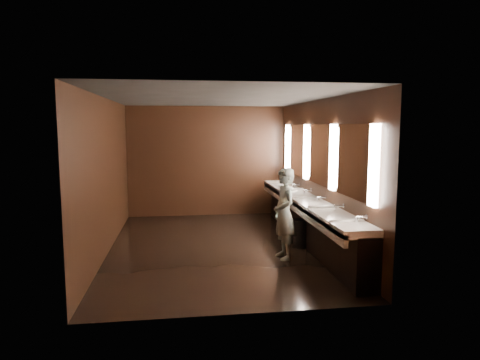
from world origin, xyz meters
TOP-DOWN VIEW (x-y plane):
  - floor at (0.00, 0.00)m, footprint 6.00×6.00m
  - ceiling at (0.00, 0.00)m, footprint 4.00×6.00m
  - wall_back at (0.00, 3.00)m, footprint 4.00×0.02m
  - wall_front at (0.00, -3.00)m, footprint 4.00×0.02m
  - wall_left at (-2.00, 0.00)m, footprint 0.02×6.00m
  - wall_right at (2.00, 0.00)m, footprint 0.02×6.00m
  - sink_counter at (1.79, 0.00)m, footprint 0.55×5.40m
  - mirror_band at (1.98, -0.00)m, footprint 0.06×5.03m
  - person at (1.09, -0.87)m, footprint 0.44×0.61m
  - trash_bin at (1.58, -0.24)m, footprint 0.38×0.38m

SIDE VIEW (x-z plane):
  - floor at x=0.00m, z-range 0.00..0.00m
  - trash_bin at x=1.58m, z-range 0.00..0.53m
  - sink_counter at x=1.79m, z-range -0.01..1.00m
  - person at x=1.09m, z-range 0.00..1.58m
  - wall_back at x=0.00m, z-range 0.00..2.80m
  - wall_front at x=0.00m, z-range 0.00..2.80m
  - wall_left at x=-2.00m, z-range 0.00..2.80m
  - wall_right at x=2.00m, z-range 0.00..2.80m
  - mirror_band at x=1.98m, z-range 1.17..2.32m
  - ceiling at x=0.00m, z-range 2.79..2.81m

